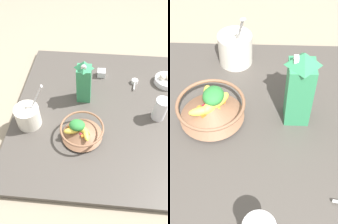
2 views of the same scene
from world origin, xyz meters
The scene contains 9 objects.
ground_plane centered at (0.00, 0.00, 0.00)m, with size 6.00×6.00×0.00m, color gray.
countertop centered at (0.00, 0.00, 0.02)m, with size 0.98×0.98×0.03m.
fruit_bowl centered at (-0.13, -0.18, 0.08)m, with size 0.20×0.20×0.09m.
milk_carton centered at (-0.14, 0.07, 0.16)m, with size 0.07×0.07×0.25m.
yogurt_tub centered at (-0.39, -0.13, 0.09)m, with size 0.15×0.12×0.23m.
drinking_cup centered at (0.25, -0.03, 0.10)m, with size 0.07×0.07×0.12m.
spice_jar centered at (-0.05, 0.26, 0.05)m, with size 0.05×0.05×0.04m.
measuring_scoop centered at (0.15, 0.21, 0.04)m, with size 0.04×0.09×0.02m.
garlic_bowl centered at (0.33, 0.23, 0.05)m, with size 0.14×0.14×0.07m.
Camera 1 is at (-0.06, -0.76, 0.90)m, focal length 35.00 mm.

